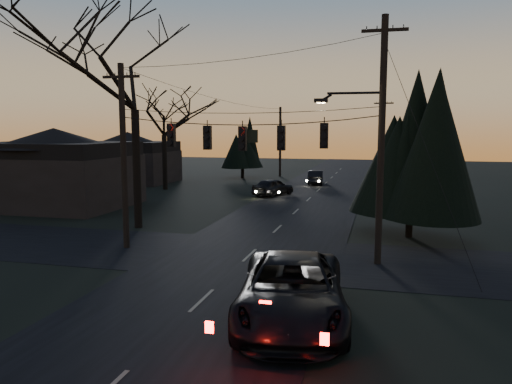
% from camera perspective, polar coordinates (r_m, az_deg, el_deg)
% --- Properties ---
extents(ground_plane, '(160.00, 160.00, 0.00)m').
position_cam_1_polar(ground_plane, '(13.35, -12.52, -17.66)').
color(ground_plane, black).
extents(main_road, '(8.00, 120.00, 0.02)m').
position_cam_1_polar(main_road, '(31.75, 3.95, -2.83)').
color(main_road, black).
rests_on(main_road, ground).
extents(cross_road, '(60.00, 7.00, 0.02)m').
position_cam_1_polar(cross_road, '(22.21, -0.75, -7.26)').
color(cross_road, black).
rests_on(cross_road, ground).
extents(utility_pole_right, '(5.00, 0.30, 10.00)m').
position_cam_1_polar(utility_pole_right, '(21.49, 13.70, -7.99)').
color(utility_pole_right, black).
rests_on(utility_pole_right, ground).
extents(utility_pole_left, '(1.80, 0.30, 8.50)m').
position_cam_1_polar(utility_pole_left, '(24.42, -14.55, -6.17)').
color(utility_pole_left, black).
rests_on(utility_pole_left, ground).
extents(utility_pole_far_r, '(1.80, 0.30, 8.50)m').
position_cam_1_polar(utility_pole_far_r, '(49.07, 14.11, 0.55)').
color(utility_pole_far_r, black).
rests_on(utility_pole_far_r, ground).
extents(utility_pole_far_l, '(0.30, 0.30, 8.00)m').
position_cam_1_polar(utility_pole_far_l, '(58.19, 2.75, 1.80)').
color(utility_pole_far_l, black).
rests_on(utility_pole_far_l, ground).
extents(span_signal_assembly, '(11.50, 0.44, 1.61)m').
position_cam_1_polar(span_signal_assembly, '(21.56, -1.39, 6.33)').
color(span_signal_assembly, black).
rests_on(span_signal_assembly, ground).
extents(bare_tree_left, '(10.72, 10.72, 13.19)m').
position_cam_1_polar(bare_tree_left, '(28.80, -13.83, 14.36)').
color(bare_tree_left, black).
rests_on(bare_tree_left, ground).
extents(evergreen_right, '(4.77, 4.77, 8.59)m').
position_cam_1_polar(evergreen_right, '(26.47, 17.44, 5.46)').
color(evergreen_right, black).
rests_on(evergreen_right, ground).
extents(bare_tree_dist, '(7.33, 7.33, 9.95)m').
position_cam_1_polar(bare_tree_dist, '(46.21, -10.52, 8.88)').
color(bare_tree_dist, black).
rests_on(bare_tree_dist, ground).
extents(evergreen_dist, '(4.06, 4.06, 6.26)m').
position_cam_1_polar(evergreen_dist, '(56.13, -1.56, 5.41)').
color(evergreen_dist, black).
rests_on(evergreen_dist, ground).
extents(house_left_near, '(10.00, 8.00, 5.60)m').
position_cam_1_polar(house_left_near, '(38.26, -21.95, 2.60)').
color(house_left_near, black).
rests_on(house_left_near, ground).
extents(house_left_far, '(9.00, 7.00, 5.20)m').
position_cam_1_polar(house_left_far, '(53.38, -14.40, 3.88)').
color(house_left_far, black).
rests_on(house_left_far, ground).
extents(suv_near, '(3.97, 6.95, 1.83)m').
position_cam_1_polar(suv_near, '(14.76, 4.11, -11.22)').
color(suv_near, black).
rests_on(suv_near, ground).
extents(sedan_oncoming_a, '(3.23, 4.56, 1.44)m').
position_cam_1_polar(sedan_oncoming_a, '(41.45, 1.96, 0.56)').
color(sedan_oncoming_a, black).
rests_on(sedan_oncoming_a, ground).
extents(sedan_oncoming_b, '(1.89, 4.27, 1.36)m').
position_cam_1_polar(sedan_oncoming_b, '(50.32, 6.82, 1.67)').
color(sedan_oncoming_b, black).
rests_on(sedan_oncoming_b, ground).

